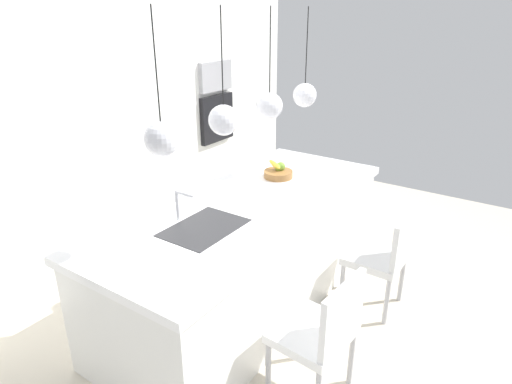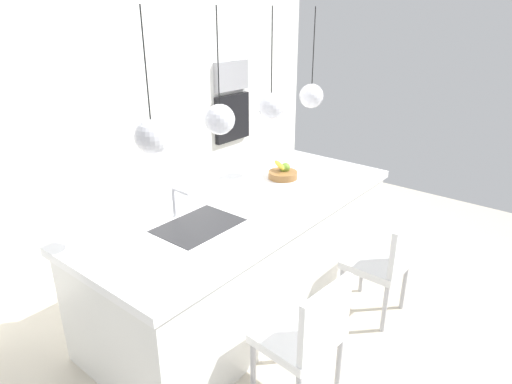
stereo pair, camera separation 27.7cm
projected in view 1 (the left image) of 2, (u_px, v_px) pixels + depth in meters
floor at (249, 299)px, 3.74m from camera, size 6.60×6.60×0.00m
back_wall at (103, 122)px, 4.10m from camera, size 6.00×0.10×2.60m
kitchen_island at (249, 253)px, 3.57m from camera, size 2.72×1.10×0.89m
sink_basin at (204, 228)px, 3.00m from camera, size 0.56×0.40×0.02m
faucet at (180, 201)px, 3.05m from camera, size 0.02×0.17×0.22m
fruit_bowl at (278, 172)px, 3.90m from camera, size 0.25×0.26×0.14m
microwave at (215, 76)px, 5.18m from camera, size 0.54×0.08×0.34m
oven at (216, 118)px, 5.37m from camera, size 0.56×0.08×0.56m
chair_near at (322, 330)px, 2.63m from camera, size 0.50×0.45×0.87m
chair_middle at (383, 255)px, 3.47m from camera, size 0.43×0.43×0.84m
pendant_light_left at (162, 139)px, 2.49m from camera, size 0.20×0.20×0.80m
pendant_light_center_left at (224, 120)px, 2.92m from camera, size 0.20×0.20×0.80m
pendant_light_center_right at (269, 106)px, 3.35m from camera, size 0.20×0.20×0.80m
pendant_light_right at (305, 95)px, 3.79m from camera, size 0.20×0.20×0.80m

